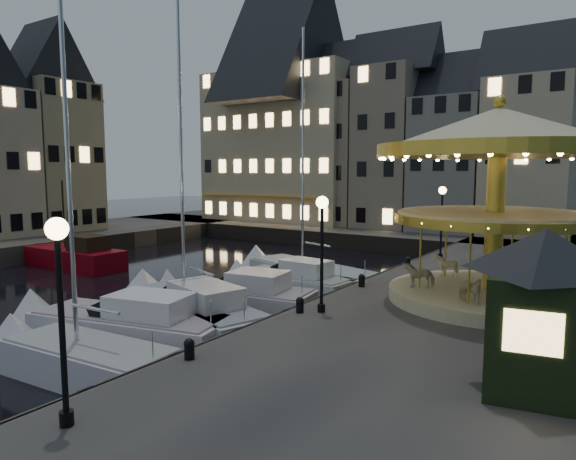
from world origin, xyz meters
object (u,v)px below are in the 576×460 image
Objects in this scene: bollard_d at (408,262)px; motorboat_c at (189,309)px; bollard_c at (362,280)px; carousel at (497,168)px; motorboat_f at (306,274)px; streetlamp_b at (322,237)px; motorboat_a at (78,360)px; motorboat_e at (288,283)px; streetlamp_a at (60,292)px; motorboat_b at (121,326)px; motorboat_d at (235,298)px; bollard_a at (189,348)px; red_fishing_boat at (76,258)px; bollard_b at (300,304)px; ticket_kiosk at (544,283)px; streetlamp_c at (442,212)px.

bollard_d is 0.05× the size of motorboat_c.
bollard_c is 7.22m from carousel.
streetlamp_b is at bearing -54.71° from motorboat_f.
bollard_d is 0.05× the size of motorboat_a.
motorboat_e is (-5.37, 5.81, -3.38)m from streetlamp_b.
streetlamp_a is at bearing -35.23° from motorboat_a.
streetlamp_b is at bearing -82.41° from bollard_c.
motorboat_a is 1.27× the size of carousel.
motorboat_b is at bearing 118.12° from motorboat_a.
motorboat_a reaches higher than streetlamp_a.
streetlamp_b is at bearing -18.34° from motorboat_d.
streetlamp_a is 7.32× the size of bollard_c.
streetlamp_b is at bearing 30.57° from motorboat_b.
motorboat_d reaches higher than bollard_a.
streetlamp_a is 0.56× the size of motorboat_d.
carousel is (4.71, 14.99, 2.45)m from streetlamp_a.
red_fishing_boat is 0.83× the size of carousel.
motorboat_f reaches higher than bollard_d.
carousel is (25.69, 0.92, 5.77)m from red_fishing_boat.
red_fishing_boat is at bearing 151.79° from motorboat_b.
bollard_b is at bearing -52.89° from motorboat_e.
motorboat_e is (-0.51, 12.37, 0.10)m from motorboat_a.
motorboat_b and motorboat_e have the same top height.
motorboat_f is at bearing 143.32° from bollard_c.
streetlamp_b is 0.34× the size of motorboat_c.
carousel reaches higher than red_fishing_boat.
streetlamp_a is 10.00m from streetlamp_b.
bollard_b is 0.08× the size of red_fishing_boat.
bollard_c is 11.30m from ticket_kiosk.
streetlamp_a is 0.34× the size of motorboat_c.
streetlamp_c is 18.16m from ticket_kiosk.
carousel is (10.78, -3.58, 5.94)m from motorboat_f.
bollard_a is at bearing 98.53° from streetlamp_a.
bollard_d is 0.08× the size of motorboat_e.
motorboat_d is at bearing 115.23° from streetlamp_a.
motorboat_a is at bearing -103.63° from streetlamp_c.
motorboat_e is at bearing -75.93° from motorboat_f.
streetlamp_c reaches higher than bollard_c.
streetlamp_a is 7.32× the size of bollard_b.
motorboat_c reaches higher than motorboat_e.
streetlamp_b is 13.50m from streetlamp_c.
carousel is (4.71, 4.99, 2.45)m from streetlamp_b.
streetlamp_c is 0.48× the size of motorboat_b.
bollard_a is at bearing -90.00° from bollard_d.
motorboat_a is at bearing -61.88° from motorboat_b.
ticket_kiosk is (8.12, -13.03, 2.25)m from bollard_d.
bollard_d is 8.78m from carousel.
streetlamp_c is 0.34× the size of motorboat_c.
carousel is (5.31, 0.49, 4.87)m from bollard_c.
bollard_b is 0.04× the size of motorboat_f.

